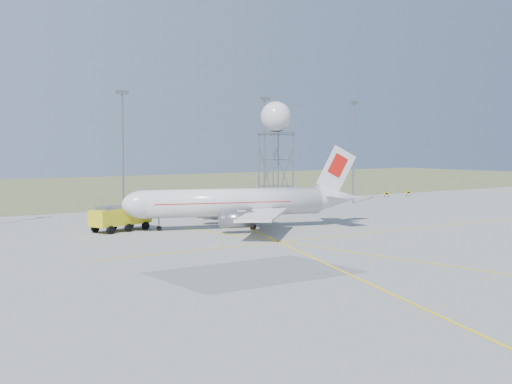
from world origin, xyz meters
TOP-DOWN VIEW (x-y plane):
  - grass_strip at (0.00, 140.00)m, footprint 400.00×120.00m
  - mast_b at (-10.00, 66.00)m, footprint 2.20×0.50m
  - mast_c at (18.00, 66.00)m, footprint 2.20×0.50m
  - mast_d at (40.00, 66.00)m, footprint 2.20×0.50m
  - taxi_sign_near at (55.60, 72.00)m, footprint 1.60×0.17m
  - taxi_sign_far at (62.60, 72.00)m, footprint 1.60×0.17m
  - airliner_main at (-1.99, 44.80)m, footprint 33.97×32.06m
  - radar_tower at (16.58, 60.64)m, footprint 5.35×5.35m
  - fire_truck at (-16.86, 51.54)m, footprint 9.54×5.74m

SIDE VIEW (x-z plane):
  - grass_strip at x=0.00m, z-range 0.00..0.03m
  - taxi_sign_near at x=55.60m, z-range 0.29..1.49m
  - taxi_sign_far at x=62.60m, z-range 0.29..1.49m
  - fire_truck at x=-16.86m, z-range -0.07..3.55m
  - airliner_main at x=-1.99m, z-range -2.29..9.54m
  - radar_tower at x=16.58m, z-range 1.18..20.56m
  - mast_b at x=-10.00m, z-range 1.82..22.32m
  - mast_c at x=18.00m, z-range 1.82..22.32m
  - mast_d at x=40.00m, z-range 1.82..22.32m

